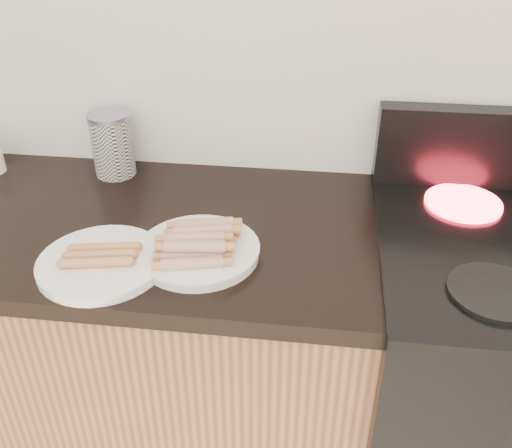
# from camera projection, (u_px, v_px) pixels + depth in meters

# --- Properties ---
(wall_back) EXTENTS (4.00, 0.04, 2.60)m
(wall_back) POSITION_uv_depth(u_px,v_px,m) (219.00, 15.00, 1.36)
(wall_back) COLOR silver
(wall_back) RESTS_ON ground
(stove) EXTENTS (0.76, 0.65, 0.91)m
(stove) POSITION_uv_depth(u_px,v_px,m) (509.00, 396.00, 1.45)
(stove) COLOR black
(stove) RESTS_ON floor
(burner_near_left) EXTENTS (0.18, 0.18, 0.01)m
(burner_near_left) POSITION_uv_depth(u_px,v_px,m) (495.00, 292.00, 1.08)
(burner_near_left) COLOR black
(burner_near_left) RESTS_ON stove
(burner_far_left) EXTENTS (0.18, 0.18, 0.01)m
(burner_far_left) POSITION_uv_depth(u_px,v_px,m) (463.00, 203.00, 1.37)
(burner_far_left) COLOR #FF1E2D
(burner_far_left) RESTS_ON stove
(main_plate) EXTENTS (0.27, 0.27, 0.02)m
(main_plate) POSITION_uv_depth(u_px,v_px,m) (199.00, 252.00, 1.20)
(main_plate) COLOR white
(main_plate) RESTS_ON counter_slab
(side_plate) EXTENTS (0.33, 0.33, 0.02)m
(side_plate) POSITION_uv_depth(u_px,v_px,m) (102.00, 263.00, 1.17)
(side_plate) COLOR silver
(side_plate) RESTS_ON counter_slab
(hotdog_pile) EXTENTS (0.13, 0.19, 0.05)m
(hotdog_pile) POSITION_uv_depth(u_px,v_px,m) (198.00, 240.00, 1.19)
(hotdog_pile) COLOR maroon
(hotdog_pile) RESTS_ON main_plate
(plain_sausages) EXTENTS (0.14, 0.10, 0.02)m
(plain_sausages) POSITION_uv_depth(u_px,v_px,m) (100.00, 255.00, 1.16)
(plain_sausages) COLOR #DF884D
(plain_sausages) RESTS_ON side_plate
(canister) EXTENTS (0.11, 0.11, 0.17)m
(canister) POSITION_uv_depth(u_px,v_px,m) (112.00, 144.00, 1.49)
(canister) COLOR white
(canister) RESTS_ON counter_slab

